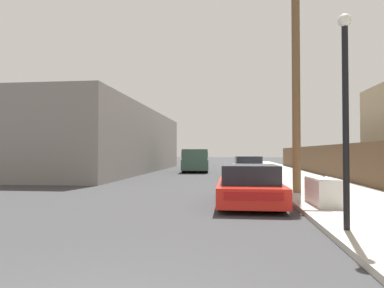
# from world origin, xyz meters

# --- Properties ---
(sidewalk_curb) EXTENTS (4.20, 63.00, 0.12)m
(sidewalk_curb) POSITION_xyz_m (5.30, 23.50, 0.06)
(sidewalk_curb) COLOR #ADA89E
(sidewalk_curb) RESTS_ON ground
(discarded_fridge) EXTENTS (0.68, 1.65, 0.79)m
(discarded_fridge) POSITION_xyz_m (3.97, 7.71, 0.50)
(discarded_fridge) COLOR silver
(discarded_fridge) RESTS_ON sidewalk_curb
(parked_sports_car_red) EXTENTS (1.92, 4.35, 1.24)m
(parked_sports_car_red) POSITION_xyz_m (1.90, 8.23, 0.57)
(parked_sports_car_red) COLOR red
(parked_sports_car_red) RESTS_ON ground
(car_parked_mid) EXTENTS (1.96, 4.34, 1.36)m
(car_parked_mid) POSITION_xyz_m (2.37, 19.47, 0.64)
(car_parked_mid) COLOR silver
(car_parked_mid) RESTS_ON ground
(pickup_truck) EXTENTS (2.49, 5.35, 1.84)m
(pickup_truck) POSITION_xyz_m (-1.58, 25.12, 0.92)
(pickup_truck) COLOR #385647
(pickup_truck) RESTS_ON ground
(utility_pole) EXTENTS (1.80, 0.30, 9.46)m
(utility_pole) POSITION_xyz_m (3.78, 10.63, 4.96)
(utility_pole) COLOR brown
(utility_pole) RESTS_ON sidewalk_curb
(street_lamp) EXTENTS (0.26, 0.26, 4.21)m
(street_lamp) POSITION_xyz_m (3.58, 4.43, 2.59)
(street_lamp) COLOR black
(street_lamp) RESTS_ON sidewalk_curb
(wooden_fence) EXTENTS (0.08, 37.83, 1.94)m
(wooden_fence) POSITION_xyz_m (7.25, 18.82, 1.09)
(wooden_fence) COLOR brown
(wooden_fence) RESTS_ON sidewalk_curb
(building_left_block) EXTENTS (7.00, 23.51, 5.08)m
(building_left_block) POSITION_xyz_m (-8.50, 25.02, 2.54)
(building_left_block) COLOR gray
(building_left_block) RESTS_ON ground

